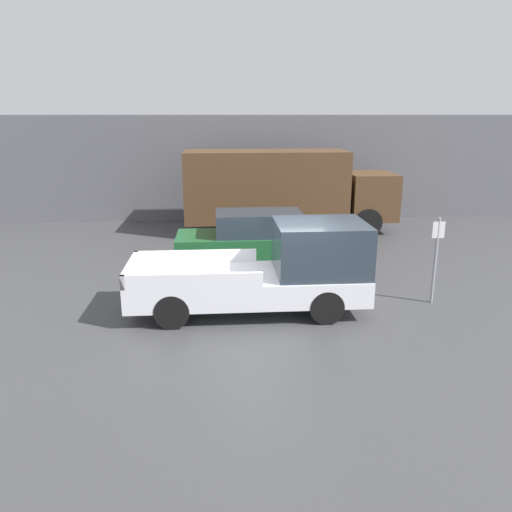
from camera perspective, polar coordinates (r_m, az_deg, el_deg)
The scene contains 6 objects.
ground_plane at distance 11.80m, azimuth 2.52°, elevation -6.60°, with size 60.00×60.00×0.00m, color #3D3D3F.
building_wall at distance 21.97m, azimuth -0.82°, elevation 9.96°, with size 28.00×0.15×4.49m.
pickup_truck at distance 11.71m, azimuth 2.10°, elevation -1.67°, with size 5.50×2.03×2.12m.
car at distance 15.24m, azimuth -0.06°, elevation 1.95°, with size 4.71×1.83×1.69m.
delivery_truck at distance 19.68m, azimuth 3.02°, elevation 7.77°, with size 8.18×2.37×3.18m.
parking_sign at distance 12.86m, azimuth 19.85°, elevation 0.09°, with size 0.30×0.07×2.15m.
Camera 1 is at (-1.33, -10.82, 4.51)m, focal length 35.00 mm.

